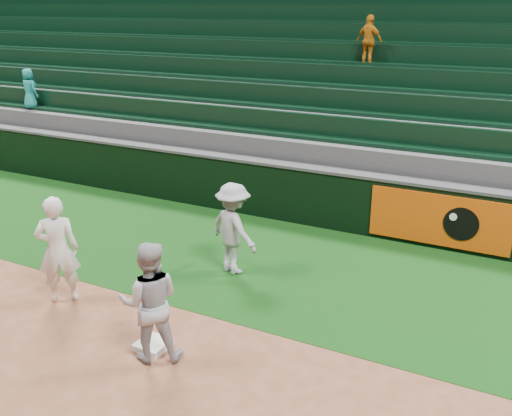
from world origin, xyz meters
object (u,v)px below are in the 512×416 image
(first_baseman, at_px, (58,250))
(base_coach, at_px, (233,229))
(first_base, at_px, (153,345))
(baserunner, at_px, (150,302))

(first_baseman, height_order, base_coach, first_baseman)
(first_baseman, relative_size, base_coach, 1.08)
(base_coach, bearing_deg, first_baseman, 69.36)
(first_base, relative_size, base_coach, 0.26)
(first_base, distance_m, first_baseman, 2.28)
(first_baseman, xyz_separation_m, baserunner, (2.21, -0.62, -0.04))
(baserunner, bearing_deg, first_base, -83.65)
(baserunner, height_order, base_coach, baserunner)
(first_base, xyz_separation_m, baserunner, (0.13, -0.17, 0.78))
(first_base, height_order, first_baseman, first_baseman)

